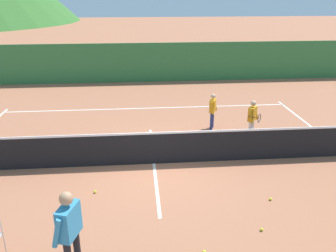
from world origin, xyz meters
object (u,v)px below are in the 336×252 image
(student_1, at_px, (252,116))
(tennis_ball_2, at_px, (262,229))
(tennis_net, at_px, (154,148))
(tennis_ball_4, at_px, (204,252))
(instructor, at_px, (69,227))
(student_0, at_px, (213,108))
(tennis_ball_5, at_px, (95,192))
(tennis_ball_8, at_px, (270,199))

(student_1, relative_size, tennis_ball_2, 19.62)
(tennis_net, xyz_separation_m, tennis_ball_4, (0.76, -3.75, -0.47))
(instructor, height_order, student_0, instructor)
(tennis_net, relative_size, tennis_ball_5, 173.39)
(student_1, distance_m, tennis_ball_8, 3.78)
(tennis_ball_8, bearing_deg, student_0, 95.27)
(instructor, bearing_deg, tennis_ball_2, 12.78)
(tennis_ball_4, relative_size, tennis_ball_8, 1.00)
(tennis_ball_4, bearing_deg, tennis_ball_5, 134.44)
(tennis_net, bearing_deg, tennis_ball_8, -38.65)
(tennis_ball_2, xyz_separation_m, tennis_ball_5, (-3.59, 1.78, 0.00))
(student_0, bearing_deg, tennis_ball_5, -133.20)
(student_1, relative_size, tennis_ball_5, 19.62)
(tennis_ball_2, bearing_deg, student_0, 88.45)
(tennis_net, height_order, instructor, instructor)
(tennis_ball_5, bearing_deg, instructor, -91.72)
(student_1, bearing_deg, tennis_ball_2, -104.95)
(instructor, distance_m, student_1, 7.42)
(instructor, height_order, tennis_ball_4, instructor)
(student_1, height_order, tennis_ball_8, student_1)
(instructor, height_order, tennis_ball_5, instructor)
(student_1, distance_m, tennis_ball_2, 4.94)
(tennis_ball_2, height_order, tennis_ball_8, same)
(instructor, distance_m, tennis_ball_8, 4.77)
(tennis_net, bearing_deg, student_0, 49.07)
(tennis_ball_5, bearing_deg, tennis_net, 43.10)
(tennis_ball_5, bearing_deg, tennis_ball_8, -9.50)
(tennis_net, bearing_deg, tennis_ball_2, -57.17)
(tennis_net, bearing_deg, tennis_ball_5, -136.90)
(instructor, distance_m, tennis_ball_4, 2.56)
(tennis_ball_2, xyz_separation_m, tennis_ball_4, (-1.31, -0.55, 0.00))
(student_0, distance_m, tennis_ball_8, 4.77)
(instructor, height_order, tennis_ball_8, instructor)
(instructor, xyz_separation_m, tennis_ball_4, (2.36, 0.29, -0.96))
(tennis_net, relative_size, tennis_ball_4, 173.39)
(tennis_ball_4, bearing_deg, tennis_ball_8, 40.59)
(instructor, distance_m, tennis_ball_2, 3.88)
(tennis_ball_4, bearing_deg, student_0, 76.94)
(tennis_ball_8, bearing_deg, student_1, 79.56)
(student_0, bearing_deg, tennis_net, -130.93)
(tennis_ball_2, bearing_deg, instructor, -167.22)
(student_1, bearing_deg, tennis_ball_4, -116.01)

